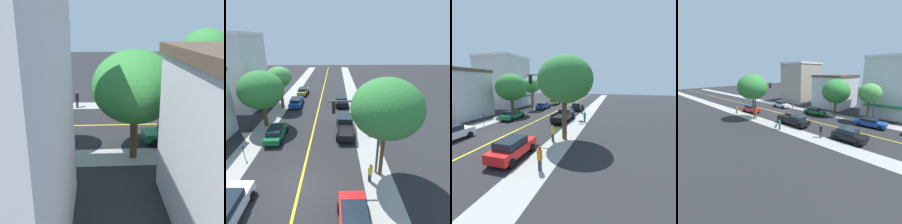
{
  "view_description": "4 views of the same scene",
  "coord_description": "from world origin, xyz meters",
  "views": [
    {
      "loc": [
        -23.62,
        13.08,
        8.78
      ],
      "look_at": [
        0.7,
        11.75,
        1.01
      ],
      "focal_mm": 44.23,
      "sensor_mm": 36.0,
      "label": 1
    },
    {
      "loc": [
        2.9,
        -11.58,
        10.96
      ],
      "look_at": [
        3.18,
        11.06,
        1.78
      ],
      "focal_mm": 29.39,
      "sensor_mm": 36.0,
      "label": 2
    },
    {
      "loc": [
        11.39,
        -14.01,
        5.78
      ],
      "look_at": [
        3.39,
        10.9,
        0.98
      ],
      "focal_mm": 25.7,
      "sensor_mm": 36.0,
      "label": 3
    },
    {
      "loc": [
        23.89,
        27.22,
        8.91
      ],
      "look_at": [
        3.31,
        7.31,
        1.86
      ],
      "focal_mm": 26.84,
      "sensor_mm": 36.0,
      "label": 4
    }
  ],
  "objects": [
    {
      "name": "black_pickup_truck",
      "position": [
        4.05,
        8.89,
        0.88
      ],
      "size": [
        2.31,
        6.11,
        1.73
      ],
      "rotation": [
        0.0,
        0.0,
        1.55
      ],
      "color": "black",
      "rests_on": "ground"
    },
    {
      "name": "red_sedan_right_curb",
      "position": [
        3.97,
        -4.03,
        0.82
      ],
      "size": [
        2.04,
        4.42,
        1.58
      ],
      "rotation": [
        0.0,
        0.0,
        1.58
      ],
      "color": "red",
      "rests_on": "ground"
    },
    {
      "name": "black_sedan_right_curb",
      "position": [
        3.92,
        18.58,
        0.84
      ],
      "size": [
        2.14,
        4.33,
        1.63
      ],
      "rotation": [
        0.0,
        0.0,
        1.55
      ],
      "color": "black",
      "rests_on": "ground"
    },
    {
      "name": "parking_meter",
      "position": [
        -5.98,
        3.38,
        0.95
      ],
      "size": [
        0.12,
        0.18,
        1.45
      ],
      "color": "#4C4C51",
      "rests_on": "ground"
    },
    {
      "name": "tan_rowhouse",
      "position": [
        -14.5,
        18.95,
        5.91
      ],
      "size": [
        10.72,
        9.53,
        11.79
      ],
      "rotation": [
        0.0,
        0.0,
        -1.57
      ],
      "color": "silver",
      "rests_on": "ground"
    },
    {
      "name": "pedestrian_black_shirt",
      "position": [
        5.56,
        15.31,
        0.98
      ],
      "size": [
        0.39,
        0.39,
        1.85
      ],
      "rotation": [
        0.0,
        0.0,
        1.37
      ],
      "color": "#33384C",
      "rests_on": "ground"
    },
    {
      "name": "road_centerline_stripe",
      "position": [
        0.0,
        0.0,
        0.0
      ],
      "size": [
        0.2,
        126.0,
        0.0
      ],
      "primitive_type": "cube",
      "color": "yellow",
      "rests_on": "ground"
    },
    {
      "name": "ground_plane",
      "position": [
        0.0,
        0.0,
        0.0
      ],
      "size": [
        140.0,
        140.0,
        0.0
      ],
      "primitive_type": "plane",
      "color": "#262628"
    },
    {
      "name": "gold_sedan_left_curb",
      "position": [
        -3.92,
        25.36,
        0.75
      ],
      "size": [
        2.0,
        4.29,
        1.41
      ],
      "rotation": [
        0.0,
        0.0,
        1.55
      ],
      "color": "#B29338",
      "rests_on": "ground"
    },
    {
      "name": "blue_sedan_left_curb",
      "position": [
        -3.96,
        18.51,
        0.75
      ],
      "size": [
        2.28,
        4.84,
        1.39
      ],
      "rotation": [
        0.0,
        0.0,
        1.62
      ],
      "color": "#1E429E",
      "rests_on": "ground"
    },
    {
      "name": "white_sedan_left_curb",
      "position": [
        -4.12,
        -2.95,
        0.8
      ],
      "size": [
        1.98,
        4.47,
        1.54
      ],
      "rotation": [
        0.0,
        0.0,
        1.56
      ],
      "color": "silver",
      "rests_on": "ground"
    },
    {
      "name": "pedestrian_teal_shirt",
      "position": [
        7.24,
        8.88,
        0.85
      ],
      "size": [
        0.37,
        0.37,
        1.62
      ],
      "rotation": [
        0.0,
        0.0,
        0.25
      ],
      "color": "brown",
      "rests_on": "ground"
    },
    {
      "name": "traffic_light_mast",
      "position": [
        5.22,
        1.33,
        4.58
      ],
      "size": [
        4.12,
        0.32,
        6.94
      ],
      "rotation": [
        0.0,
        0.0,
        3.14
      ],
      "color": "#474C47",
      "rests_on": "ground"
    },
    {
      "name": "street_lamp",
      "position": [
        -6.04,
        18.12,
        3.85
      ],
      "size": [
        0.7,
        0.36,
        6.19
      ],
      "color": "#38383D",
      "rests_on": "ground"
    },
    {
      "name": "green_sedan_left_curb",
      "position": [
        -4.06,
        7.31,
        0.76
      ],
      "size": [
        2.04,
        4.55,
        1.43
      ],
      "rotation": [
        0.0,
        0.0,
        1.6
      ],
      "color": "#196638",
      "rests_on": "ground"
    },
    {
      "name": "small_dog",
      "position": [
        6.96,
        7.7,
        0.35
      ],
      "size": [
        0.7,
        0.46,
        0.53
      ],
      "rotation": [
        0.0,
        0.0,
        3.54
      ],
      "color": "black",
      "rests_on": "ground"
    },
    {
      "name": "street_tree_right_corner",
      "position": [
        -6.0,
        17.25,
        5.21
      ],
      "size": [
        3.84,
        3.84,
        6.88
      ],
      "color": "brown",
      "rests_on": "ground"
    },
    {
      "name": "street_tree_left_far",
      "position": [
        6.68,
        1.1,
        6.08
      ],
      "size": [
        5.41,
        5.41,
        8.39
      ],
      "color": "brown",
      "rests_on": "ground"
    },
    {
      "name": "pedestrian_yellow_shirt",
      "position": [
        5.64,
        0.24,
        0.88
      ],
      "size": [
        0.36,
        0.36,
        1.68
      ],
      "rotation": [
        0.0,
        0.0,
        5.85
      ],
      "color": "#33384C",
      "rests_on": "ground"
    },
    {
      "name": "sidewalk_right",
      "position": [
        6.4,
        0.0,
        0.0
      ],
      "size": [
        2.55,
        126.0,
        0.01
      ],
      "primitive_type": "cube",
      "color": "#9E9E99",
      "rests_on": "ground"
    },
    {
      "name": "street_tree_left_near",
      "position": [
        -6.42,
        10.67,
        4.94
      ],
      "size": [
        5.57,
        5.57,
        7.33
      ],
      "color": "brown",
      "rests_on": "ground"
    }
  ]
}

